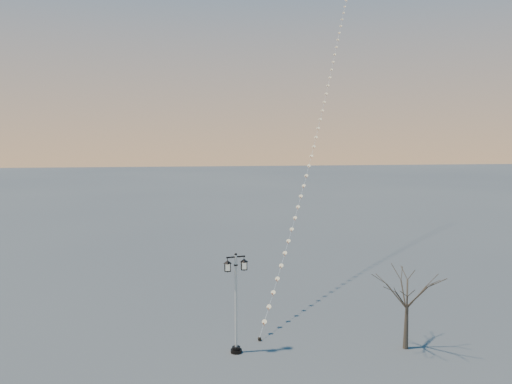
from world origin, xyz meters
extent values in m
plane|color=#505251|center=(0.00, 0.00, 0.00)|extent=(300.00, 300.00, 0.00)
cylinder|color=black|center=(-1.49, 0.72, 0.09)|extent=(0.60, 0.60, 0.17)
cylinder|color=black|center=(-1.49, 0.72, 0.25)|extent=(0.43, 0.43, 0.15)
cylinder|color=beige|center=(-1.49, 0.72, 2.86)|extent=(0.14, 0.14, 5.08)
cylinder|color=black|center=(-1.49, 0.72, 4.81)|extent=(0.22, 0.22, 0.06)
cube|color=black|center=(-1.49, 0.72, 5.24)|extent=(1.01, 0.30, 0.06)
sphere|color=black|center=(-1.49, 0.72, 5.37)|extent=(0.15, 0.15, 0.15)
pyramid|color=black|center=(-1.93, 0.61, 5.08)|extent=(0.48, 0.48, 0.15)
cube|color=beige|center=(-1.93, 0.61, 4.74)|extent=(0.28, 0.28, 0.37)
cube|color=black|center=(-1.93, 0.61, 4.54)|extent=(0.32, 0.32, 0.04)
pyramid|color=black|center=(-1.05, 0.83, 5.08)|extent=(0.48, 0.48, 0.15)
cube|color=beige|center=(-1.05, 0.83, 4.74)|extent=(0.28, 0.28, 0.37)
cube|color=black|center=(-1.05, 0.83, 4.54)|extent=(0.32, 0.32, 0.04)
cone|color=#403529|center=(7.73, 0.16, 1.25)|extent=(0.29, 0.29, 2.50)
cylinder|color=black|center=(-0.06, 2.08, 0.09)|extent=(0.19, 0.19, 0.19)
cylinder|color=black|center=(-0.06, 2.08, 0.12)|extent=(0.03, 0.03, 0.24)
cone|color=#F75F2A|center=(7.42, 18.82, 14.61)|extent=(0.08, 0.08, 0.26)
cylinder|color=white|center=(-0.06, 2.08, 0.56)|extent=(0.02, 0.02, 0.75)
camera|label=1|loc=(-3.43, -24.90, 11.71)|focal=35.27mm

